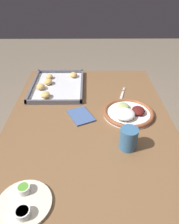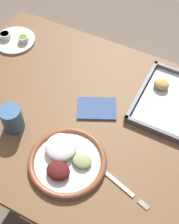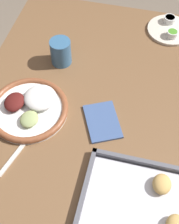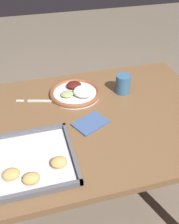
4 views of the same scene
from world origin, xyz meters
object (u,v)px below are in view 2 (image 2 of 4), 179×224
Objects in this scene: dinner_plate at (66,160)px; drinking_cup at (12,119)px; fork at (118,183)px; saucer_plate at (14,40)px.

dinner_plate is 0.23m from drinking_cup.
dinner_plate is 2.70× the size of drinking_cup.
fork is 1.17× the size of saucer_plate.
drinking_cup is (0.25, -0.35, 0.04)m from saucer_plate.
saucer_plate is 1.86× the size of drinking_cup.
drinking_cup is at bearing 170.77° from dinner_plate.
saucer_plate is 0.43m from drinking_cup.
fork is 0.75m from saucer_plate.
saucer_plate is at bearing 165.50° from fork.
drinking_cup is at bearing -54.76° from saucer_plate.
fork is 0.40m from drinking_cup.
dinner_plate is 0.61m from saucer_plate.
dinner_plate is at bearing -161.04° from fork.
drinking_cup reaches higher than fork.
saucer_plate reaches higher than fork.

